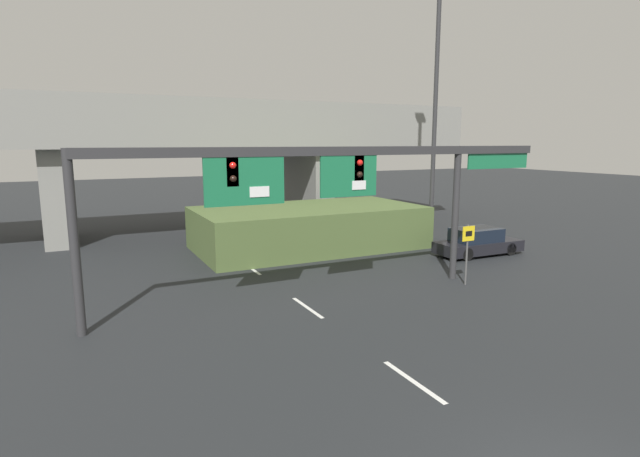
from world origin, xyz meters
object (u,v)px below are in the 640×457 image
Objects in this scene: signal_gantry at (332,174)px; highway_light_pole_near at (436,98)px; parked_sedan_near_right at (478,242)px; speed_limit_sign at (467,246)px.

highway_light_pole_near is at bearing 33.14° from signal_gantry.
signal_gantry is 1.20× the size of highway_light_pole_near.
highway_light_pole_near is (9.68, 6.32, 3.48)m from signal_gantry.
speed_limit_sign is at bearing -136.82° from parked_sedan_near_right.
speed_limit_sign is at bearing -118.91° from highway_light_pole_near.
parked_sedan_near_right is at bearing -84.59° from highway_light_pole_near.
signal_gantry is at bearing 170.13° from speed_limit_sign.
speed_limit_sign is (5.65, -0.98, -2.97)m from signal_gantry.
signal_gantry is at bearing -162.46° from parked_sedan_near_right.
highway_light_pole_near is 3.32× the size of parked_sedan_near_right.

